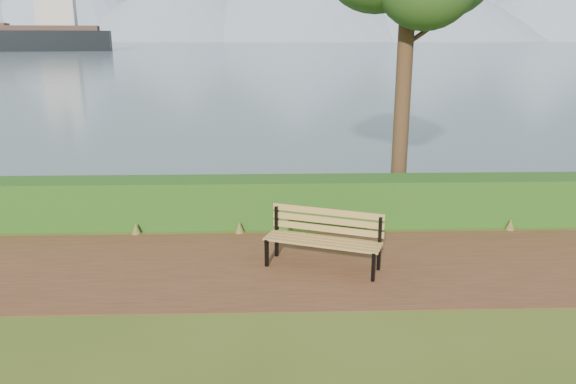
{
  "coord_description": "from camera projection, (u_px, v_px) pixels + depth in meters",
  "views": [
    {
      "loc": [
        -0.45,
        -8.8,
        3.9
      ],
      "look_at": [
        -0.14,
        1.2,
        1.1
      ],
      "focal_mm": 35.0,
      "sensor_mm": 36.0,
      "label": 1
    }
  ],
  "objects": [
    {
      "name": "ground",
      "position": [
        298.0,
        273.0,
        9.53
      ],
      "size": [
        140.0,
        140.0,
        0.0
      ],
      "primitive_type": "plane",
      "color": "#405718",
      "rests_on": "ground"
    },
    {
      "name": "path",
      "position": [
        297.0,
        266.0,
        9.82
      ],
      "size": [
        40.0,
        3.4,
        0.01
      ],
      "primitive_type": "cube",
      "color": "#4F331B",
      "rests_on": "ground"
    },
    {
      "name": "hedge",
      "position": [
        292.0,
        201.0,
        11.9
      ],
      "size": [
        32.0,
        0.85,
        1.0
      ],
      "primitive_type": "cube",
      "color": "#1F4C15",
      "rests_on": "ground"
    },
    {
      "name": "water",
      "position": [
        271.0,
        44.0,
        259.77
      ],
      "size": [
        700.0,
        510.0,
        0.0
      ],
      "primitive_type": "cube",
      "color": "slate",
      "rests_on": "ground"
    },
    {
      "name": "mountains",
      "position": [
        257.0,
        0.0,
        392.6
      ],
      "size": [
        585.0,
        190.0,
        70.0
      ],
      "color": "#8394AF",
      "rests_on": "ground"
    },
    {
      "name": "bench",
      "position": [
        324.0,
        235.0,
        9.67
      ],
      "size": [
        2.07,
        1.26,
        1.0
      ],
      "rotation": [
        0.0,
        0.0,
        -0.37
      ],
      "color": "black",
      "rests_on": "ground"
    }
  ]
}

